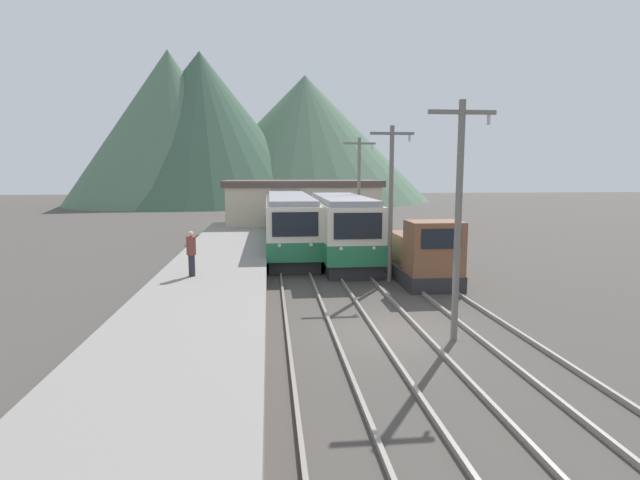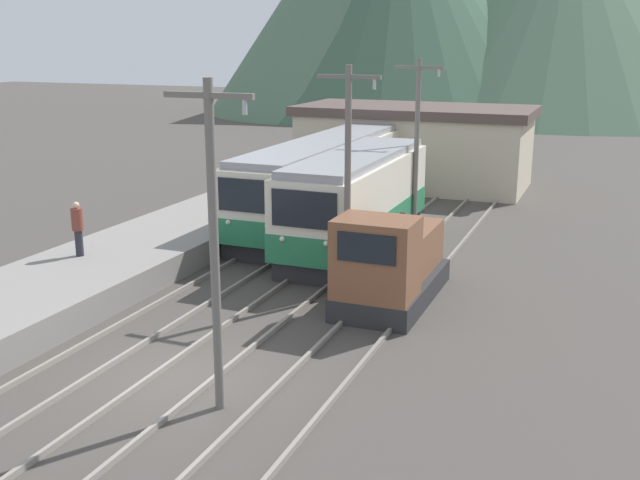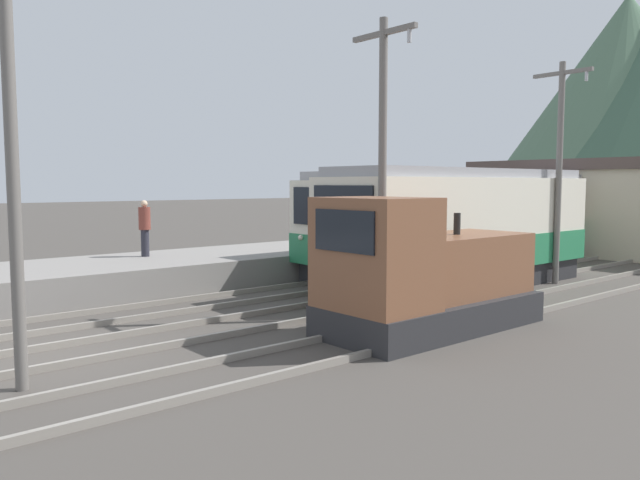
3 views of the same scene
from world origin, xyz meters
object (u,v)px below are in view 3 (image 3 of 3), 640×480
Objects in this scene: catenary_mast_mid at (383,158)px; person_on_platform at (145,226)px; shunting_locomotive at (423,277)px; catenary_mast_near at (12,144)px; commuter_train_left at (462,224)px; commuter_train_center at (462,233)px; catenary_mast_far at (559,164)px.

catenary_mast_mid reaches higher than person_on_platform.
catenary_mast_near is (-1.49, -7.97, 2.69)m from shunting_locomotive.
person_on_platform is (-4.39, -10.99, 0.20)m from commuter_train_left.
commuter_train_center is 1.44× the size of catenary_mast_near.
catenary_mast_near is (4.31, -17.09, 2.19)m from commuter_train_left.
catenary_mast_far reaches higher than commuter_train_left.
person_on_platform is (-8.70, -10.28, -1.99)m from catenary_mast_far.
person_on_platform is (-10.19, -1.87, 0.70)m from shunting_locomotive.
commuter_train_left is 2.07× the size of catenary_mast_near.
shunting_locomotive is at bearing -57.54° from commuter_train_left.
commuter_train_left is 10.13m from catenary_mast_mid.
catenary_mast_far is at bearing 90.00° from catenary_mast_near.
catenary_mast_far is (0.00, 16.38, 0.00)m from catenary_mast_near.
shunting_locomotive is 10.39m from person_on_platform.
catenary_mast_mid is 8.19m from catenary_mast_far.
commuter_train_left is 4.89m from catenary_mast_far.
commuter_train_center is at bearing -53.26° from commuter_train_left.
person_on_platform is at bearing -134.80° from commuter_train_center.
catenary_mast_near is 8.19m from catenary_mast_mid.
catenary_mast_mid is at bearing -73.69° from commuter_train_center.
shunting_locomotive is 0.76× the size of catenary_mast_mid.
catenary_mast_near is 16.38m from catenary_mast_far.
commuter_train_center reaches higher than shunting_locomotive.
catenary_mast_far is at bearing -9.42° from commuter_train_left.
commuter_train_left is 2.74× the size of shunting_locomotive.
catenary_mast_mid reaches higher than commuter_train_center.
catenary_mast_near is 3.89× the size of person_on_platform.
catenary_mast_near is at bearing -35.04° from person_on_platform.
shunting_locomotive is at bearing -79.93° from catenary_mast_far.
catenary_mast_near is 10.81m from person_on_platform.
commuter_train_center is at bearing 96.45° from catenary_mast_near.
catenary_mast_near reaches higher than commuter_train_center.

